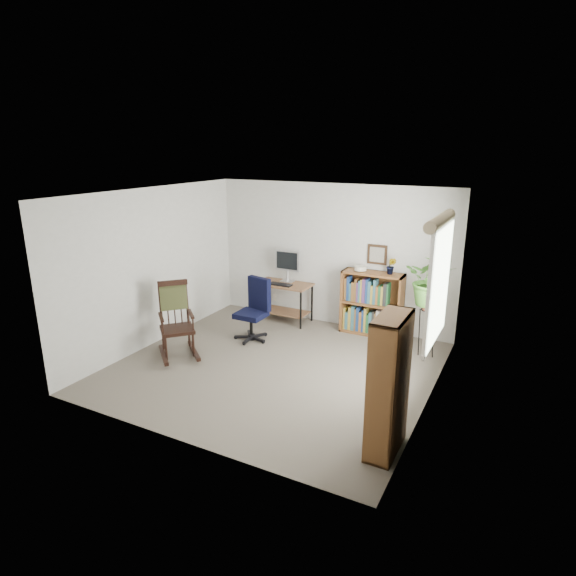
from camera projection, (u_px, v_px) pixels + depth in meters
The scene contains 18 objects.
floor at pixel (275, 367), 6.75m from camera, with size 4.20×4.00×0.00m, color slate.
ceiling at pixel (273, 194), 6.06m from camera, with size 4.20×4.00×0.00m, color white.
wall_back at pixel (332, 256), 8.11m from camera, with size 4.20×0.00×2.40m, color silver.
wall_front at pixel (175, 335), 4.71m from camera, with size 4.20×0.00×2.40m, color silver.
wall_left at pixel (154, 267), 7.33m from camera, with size 0.00×4.00×2.40m, color silver.
wall_right at pixel (435, 308), 5.48m from camera, with size 0.00×4.00×2.40m, color silver.
window at pixel (438, 285), 5.69m from camera, with size 0.12×1.20×1.50m, color white, non-canonical shape.
desk at pixel (284, 302), 8.43m from camera, with size 0.95×0.52×0.69m, color brown, non-canonical shape.
monitor at pixel (288, 266), 8.37m from camera, with size 0.46×0.16×0.56m, color #B7B7BC, non-canonical shape.
keyboard at pixel (281, 284), 8.23m from camera, with size 0.40×0.15×0.03m, color black.
office_chair at pixel (251, 310), 7.56m from camera, with size 0.55×0.55×1.01m, color black, non-canonical shape.
rocking_chair at pixel (176, 320), 6.96m from camera, with size 0.58×0.97×1.12m, color black, non-canonical shape.
low_bookshelf at pixel (372, 303), 7.80m from camera, with size 0.99×0.33×1.04m, color brown, non-canonical shape.
tall_bookshelf at pixel (389, 385), 4.71m from camera, with size 0.27×0.64×1.45m, color brown, non-canonical shape.
plant_stand at pixel (427, 330), 6.91m from camera, with size 0.24×0.24×0.87m, color black, non-canonical shape.
spider_plant at pixel (434, 255), 6.60m from camera, with size 1.69×1.88×1.46m, color #3B6E26.
potted_plant_small at pixel (391, 271), 7.52m from camera, with size 0.13×0.24×0.11m, color #3B6E26.
framed_picture at pixel (377, 255), 7.70m from camera, with size 0.32×0.04×0.32m, color black, non-canonical shape.
Camera 1 is at (3.00, -5.37, 2.99)m, focal length 30.00 mm.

